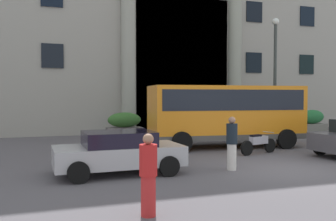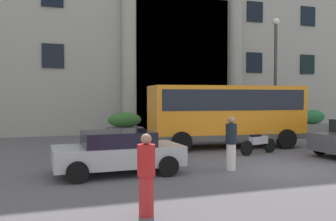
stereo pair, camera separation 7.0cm
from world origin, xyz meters
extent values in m
cube|color=#544F55|center=(0.00, 0.00, -0.06)|extent=(80.00, 64.00, 0.12)
cube|color=black|center=(1.45, 13.06, 4.52)|extent=(6.60, 0.12, 9.04)
cylinder|color=#9A9A8D|center=(-2.31, 12.75, 4.52)|extent=(0.92, 0.92, 9.04)
cylinder|color=#96998A|center=(5.21, 12.75, 4.52)|extent=(0.92, 0.92, 9.04)
cube|color=black|center=(-6.88, 12.96, 4.80)|extent=(1.27, 0.08, 1.44)
cube|color=black|center=(6.88, 12.96, 4.80)|extent=(1.27, 0.08, 1.44)
cube|color=black|center=(11.46, 12.96, 4.80)|extent=(1.27, 0.08, 1.44)
cube|color=black|center=(6.88, 12.96, 8.40)|extent=(1.27, 0.08, 1.44)
cube|color=black|center=(11.46, 12.96, 8.40)|extent=(1.27, 0.08, 1.44)
cube|color=orange|center=(0.69, 5.50, 1.66)|extent=(7.29, 3.22, 2.43)
cube|color=#1C212B|center=(0.69, 5.50, 2.23)|extent=(6.87, 3.21, 0.92)
cube|color=#1C212B|center=(4.14, 5.14, 2.03)|extent=(0.28, 2.09, 1.15)
cube|color=#4E4B47|center=(0.69, 5.50, 0.57)|extent=(7.30, 3.26, 0.24)
cylinder|color=black|center=(3.28, 6.48, 0.45)|extent=(0.92, 0.37, 0.90)
cylinder|color=black|center=(3.02, 4.00, 0.45)|extent=(0.92, 0.37, 0.90)
cylinder|color=black|center=(-1.64, 7.00, 0.45)|extent=(0.92, 0.37, 0.90)
cylinder|color=black|center=(-1.90, 4.52, 0.45)|extent=(0.92, 0.37, 0.90)
cylinder|color=#989611|center=(5.58, 7.33, 1.34)|extent=(0.08, 0.08, 2.69)
cube|color=yellow|center=(5.58, 7.30, 2.44)|extent=(0.44, 0.03, 0.60)
cube|color=slate|center=(-3.00, 10.88, 0.30)|extent=(2.03, 0.96, 0.60)
ellipsoid|color=#34652A|center=(-3.00, 10.88, 1.03)|extent=(1.95, 0.87, 0.87)
cube|color=slate|center=(10.25, 10.86, 0.25)|extent=(2.00, 0.88, 0.49)
ellipsoid|color=#246A37|center=(10.25, 10.86, 0.98)|extent=(1.92, 0.79, 0.97)
cube|color=gray|center=(5.63, 10.60, 0.25)|extent=(1.86, 0.89, 0.50)
ellipsoid|color=#2D5F32|center=(5.63, 10.60, 0.88)|extent=(1.79, 0.80, 0.76)
cylinder|color=black|center=(3.25, 2.09, 0.31)|extent=(0.62, 0.21, 0.62)
cube|color=#B2B1B6|center=(-5.30, 1.13, 0.57)|extent=(3.94, 1.93, 0.60)
cube|color=black|center=(-5.30, 1.13, 1.09)|extent=(2.14, 1.67, 0.44)
cylinder|color=black|center=(-3.99, 2.08, 0.31)|extent=(0.62, 0.21, 0.62)
cylinder|color=black|center=(-3.95, 0.24, 0.31)|extent=(0.62, 0.21, 0.62)
cylinder|color=black|center=(-6.64, 2.03, 0.31)|extent=(0.62, 0.21, 0.62)
cylinder|color=black|center=(-6.60, 0.18, 0.31)|extent=(0.62, 0.21, 0.62)
cylinder|color=black|center=(-3.59, 3.33, 0.30)|extent=(0.61, 0.17, 0.60)
cylinder|color=black|center=(-4.92, 3.48, 0.30)|extent=(0.61, 0.19, 0.60)
cube|color=#2C3A9A|center=(-4.25, 3.40, 0.58)|extent=(0.88, 0.33, 0.32)
cube|color=black|center=(-4.43, 3.42, 0.76)|extent=(0.54, 0.26, 0.12)
cylinder|color=#A5A5A8|center=(-3.69, 3.34, 0.88)|extent=(0.09, 0.55, 0.03)
cylinder|color=black|center=(1.65, 3.28, 0.30)|extent=(0.60, 0.26, 0.60)
cylinder|color=black|center=(0.30, 2.89, 0.30)|extent=(0.61, 0.28, 0.60)
cube|color=#AEAAB7|center=(0.97, 3.09, 0.58)|extent=(0.93, 0.48, 0.32)
cube|color=black|center=(0.80, 3.04, 0.76)|extent=(0.56, 0.34, 0.12)
cylinder|color=#A5A5A8|center=(1.54, 3.25, 0.88)|extent=(0.18, 0.54, 0.03)
cylinder|color=red|center=(-5.54, -3.08, 0.41)|extent=(0.30, 0.30, 0.81)
cylinder|color=red|center=(-5.54, -3.08, 1.13)|extent=(0.36, 0.36, 0.63)
sphere|color=#986B51|center=(-5.54, -3.08, 1.55)|extent=(0.22, 0.22, 0.22)
cylinder|color=silver|center=(-1.71, 0.49, 0.43)|extent=(0.30, 0.30, 0.85)
cylinder|color=black|center=(-1.71, 0.49, 1.18)|extent=(0.36, 0.36, 0.66)
sphere|color=#986D57|center=(-1.71, 0.49, 1.63)|extent=(0.23, 0.23, 0.23)
cylinder|color=#353C3A|center=(5.39, 8.30, 3.28)|extent=(0.18, 0.18, 6.56)
sphere|color=white|center=(5.39, 8.30, 6.74)|extent=(0.40, 0.40, 0.40)
camera|label=1|loc=(-7.54, -10.11, 2.40)|focal=39.51mm
camera|label=2|loc=(-7.47, -10.13, 2.40)|focal=39.51mm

